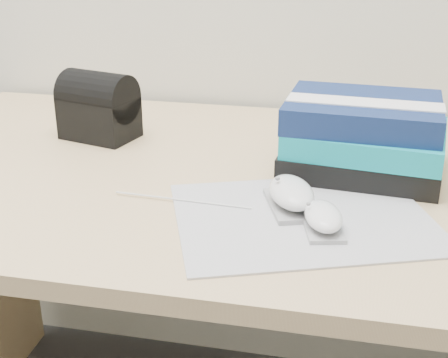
% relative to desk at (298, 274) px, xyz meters
% --- Properties ---
extents(desk, '(1.60, 0.80, 0.73)m').
position_rel_desk_xyz_m(desk, '(0.00, 0.00, 0.00)').
color(desk, tan).
rests_on(desk, ground).
extents(mousepad, '(0.45, 0.40, 0.00)m').
position_rel_desk_xyz_m(mousepad, '(0.02, -0.22, 0.24)').
color(mousepad, '#93929A').
rests_on(mousepad, desk).
extents(mouse_rear, '(0.10, 0.13, 0.05)m').
position_rel_desk_xyz_m(mouse_rear, '(-0.00, -0.20, 0.26)').
color(mouse_rear, '#98989B').
rests_on(mouse_rear, mousepad).
extents(mouse_front, '(0.07, 0.10, 0.04)m').
position_rel_desk_xyz_m(mouse_front, '(0.05, -0.26, 0.25)').
color(mouse_front, '#A09FA2').
rests_on(mouse_front, mousepad).
extents(usb_cable, '(0.22, 0.02, 0.00)m').
position_rel_desk_xyz_m(usb_cable, '(-0.17, -0.21, 0.24)').
color(usb_cable, white).
rests_on(usb_cable, mousepad).
extents(book_stack, '(0.29, 0.24, 0.13)m').
position_rel_desk_xyz_m(book_stack, '(0.10, -0.02, 0.30)').
color(book_stack, black).
rests_on(book_stack, desk).
extents(pouch, '(0.16, 0.13, 0.14)m').
position_rel_desk_xyz_m(pouch, '(-0.42, 0.06, 0.30)').
color(pouch, black).
rests_on(pouch, desk).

